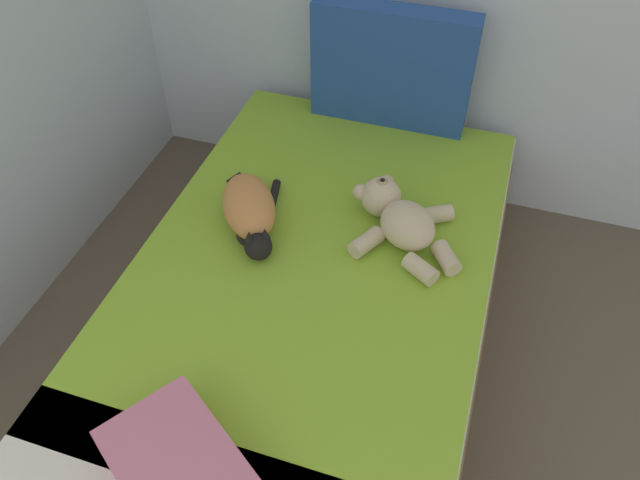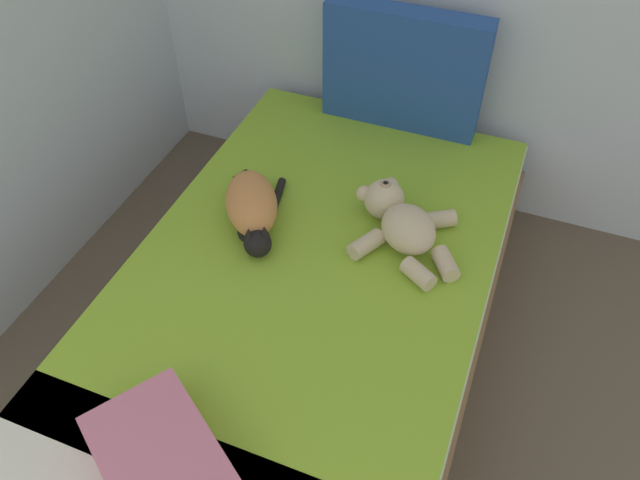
# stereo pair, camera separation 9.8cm
# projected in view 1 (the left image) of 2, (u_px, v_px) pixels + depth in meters

# --- Properties ---
(bed) EXTENTS (1.27, 2.08, 0.47)m
(bed) POSITION_uv_depth(u_px,v_px,m) (312.00, 307.00, 2.36)
(bed) COLOR olive
(bed) RESTS_ON ground_plane
(patterned_cushion) EXTENTS (0.68, 0.12, 0.52)m
(patterned_cushion) POSITION_uv_depth(u_px,v_px,m) (391.00, 67.00, 2.64)
(patterned_cushion) COLOR #264C99
(patterned_cushion) RESTS_ON bed
(cat) EXTENTS (0.34, 0.44, 0.15)m
(cat) POSITION_uv_depth(u_px,v_px,m) (250.00, 210.00, 2.29)
(cat) COLOR #D18447
(cat) RESTS_ON bed
(teddy_bear) EXTENTS (0.45, 0.44, 0.16)m
(teddy_bear) POSITION_uv_depth(u_px,v_px,m) (399.00, 218.00, 2.26)
(teddy_bear) COLOR beige
(teddy_bear) RESTS_ON bed
(cell_phone) EXTENTS (0.16, 0.12, 0.01)m
(cell_phone) POSITION_uv_depth(u_px,v_px,m) (246.00, 185.00, 2.50)
(cell_phone) COLOR black
(cell_phone) RESTS_ON bed
(throw_pillow) EXTENTS (0.49, 0.45, 0.11)m
(throw_pillow) POSITION_uv_depth(u_px,v_px,m) (178.00, 467.00, 1.62)
(throw_pillow) COLOR #D1728C
(throw_pillow) RESTS_ON bed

